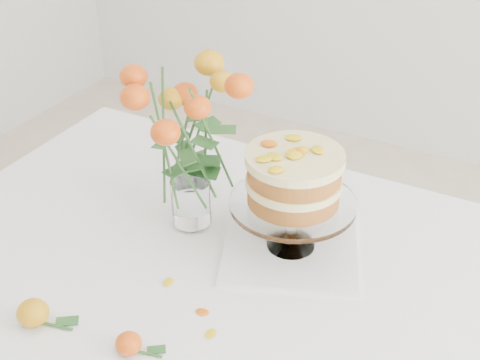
# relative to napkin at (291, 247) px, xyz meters

# --- Properties ---
(table) EXTENTS (1.43, 0.93, 0.76)m
(table) POSITION_rel_napkin_xyz_m (-0.04, -0.11, -0.09)
(table) COLOR tan
(table) RESTS_ON ground
(napkin) EXTENTS (0.35, 0.35, 0.01)m
(napkin) POSITION_rel_napkin_xyz_m (0.00, 0.00, 0.00)
(napkin) COLOR white
(napkin) RESTS_ON table
(cake_stand) EXTENTS (0.25, 0.25, 0.23)m
(cake_stand) POSITION_rel_napkin_xyz_m (-0.00, 0.00, 0.16)
(cake_stand) COLOR white
(cake_stand) RESTS_ON napkin
(rose_vase) EXTENTS (0.28, 0.28, 0.43)m
(rose_vase) POSITION_rel_napkin_xyz_m (-0.22, -0.02, 0.25)
(rose_vase) COLOR white
(rose_vase) RESTS_ON table
(loose_rose_near) EXTENTS (0.10, 0.06, 0.05)m
(loose_rose_near) POSITION_rel_napkin_xyz_m (-0.31, -0.41, 0.02)
(loose_rose_near) COLOR orange
(loose_rose_near) RESTS_ON table
(loose_rose_far) EXTENTS (0.08, 0.05, 0.04)m
(loose_rose_far) POSITION_rel_napkin_xyz_m (-0.12, -0.39, 0.01)
(loose_rose_far) COLOR red
(loose_rose_far) RESTS_ON table
(stray_petal_a) EXTENTS (0.03, 0.02, 0.00)m
(stray_petal_a) POSITION_rel_napkin_xyz_m (-0.16, -0.21, -0.00)
(stray_petal_a) COLOR yellow
(stray_petal_a) RESTS_ON table
(stray_petal_b) EXTENTS (0.03, 0.02, 0.00)m
(stray_petal_b) POSITION_rel_napkin_xyz_m (-0.06, -0.25, -0.00)
(stray_petal_b) COLOR yellow
(stray_petal_b) RESTS_ON table
(stray_petal_c) EXTENTS (0.03, 0.02, 0.00)m
(stray_petal_c) POSITION_rel_napkin_xyz_m (-0.02, -0.29, -0.00)
(stray_petal_c) COLOR yellow
(stray_petal_c) RESTS_ON table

